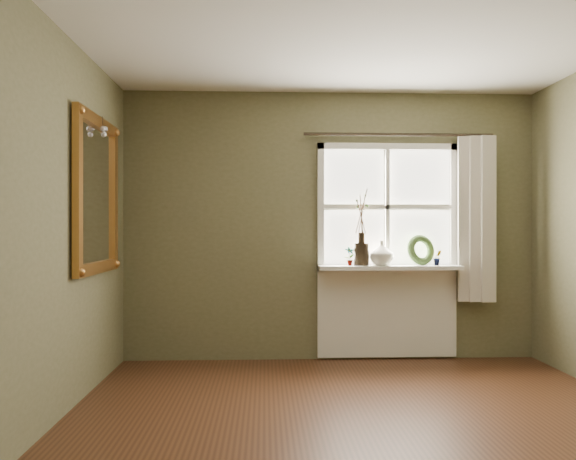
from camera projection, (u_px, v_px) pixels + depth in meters
The scene contains 14 objects.
floor at pixel (377, 449), 3.22m from camera, with size 4.50×4.50×0.00m, color #422414.
wall_back at pixel (330, 226), 5.51m from camera, with size 4.00×0.10×2.60m, color brown.
wall_left at pixel (13, 223), 3.13m from camera, with size 0.10×4.50×2.60m, color brown.
window_frame at pixel (387, 207), 5.46m from camera, with size 1.36×0.06×1.24m.
window_sill at pixel (390, 267), 5.36m from camera, with size 1.36×0.26×0.04m, color white.
window_apron at pixel (387, 312), 5.47m from camera, with size 1.36×0.04×0.88m, color white.
dark_jug at pixel (361, 254), 5.35m from camera, with size 0.15×0.15×0.22m, color black.
cream_vase at pixel (382, 253), 5.35m from camera, with size 0.23×0.23×0.24m, color beige.
wreath at pixel (421, 253), 5.41m from camera, with size 0.30×0.30×0.07m, color #2F471F.
potted_plant_left at pixel (350, 256), 5.34m from camera, with size 0.09×0.06×0.18m, color #2F471F.
potted_plant_right at pixel (438, 258), 5.38m from camera, with size 0.08×0.07×0.15m, color #2F471F.
curtain at pixel (476, 219), 5.40m from camera, with size 0.36×0.12×1.59m, color beige.
curtain_rod at pixel (399, 135), 5.41m from camera, with size 0.03×0.03×1.84m, color black.
gilt_mirror at pixel (97, 194), 4.41m from camera, with size 0.10×1.04×1.24m.
Camera 1 is at (-0.64, -3.19, 1.26)m, focal length 35.00 mm.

